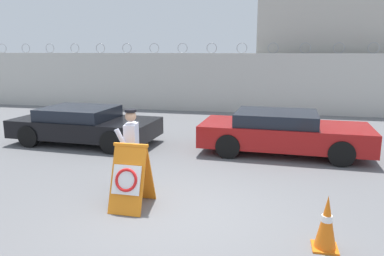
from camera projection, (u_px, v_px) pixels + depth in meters
The scene contains 8 objects.
ground_plane at pixel (182, 215), 6.48m from camera, with size 90.00×90.00×0.00m, color slate.
perimeter_wall at pixel (241, 83), 16.87m from camera, with size 36.00×0.30×3.11m.
building_block at pixel (326, 45), 19.38m from camera, with size 6.81×5.78×6.08m.
barricade_sign at pixel (131, 176), 6.68m from camera, with size 0.64×0.88×1.18m.
security_guard at pixel (132, 148), 7.29m from camera, with size 0.37×0.64×1.69m.
traffic_cone_near at pixel (327, 223), 5.30m from camera, with size 0.36×0.36×0.81m.
parked_car_front_coupe at pixel (84, 125), 11.39m from camera, with size 4.42×2.21×1.10m.
parked_car_rear_sedan at pixel (282, 132), 10.26m from camera, with size 4.58×2.13×1.15m.
Camera 1 is at (1.45, -5.86, 2.80)m, focal length 35.00 mm.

